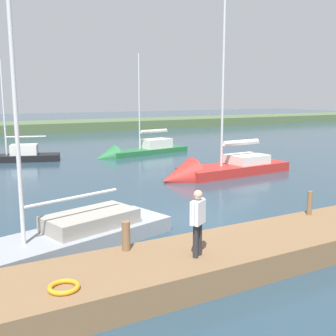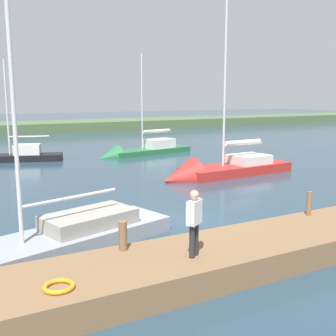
{
  "view_description": "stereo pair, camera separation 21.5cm",
  "coord_description": "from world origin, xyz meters",
  "px_view_note": "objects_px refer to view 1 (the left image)",
  "views": [
    {
      "loc": [
        7.87,
        12.75,
        4.61
      ],
      "look_at": [
        0.03,
        -1.41,
        1.76
      ],
      "focal_mm": 44.02,
      "sensor_mm": 36.0,
      "label": 1
    },
    {
      "loc": [
        7.68,
        12.85,
        4.61
      ],
      "look_at": [
        0.03,
        -1.41,
        1.76
      ],
      "focal_mm": 44.02,
      "sensor_mm": 36.0,
      "label": 2
    }
  ],
  "objects_px": {
    "sailboat_near_dock": "(3,159)",
    "person_on_dock": "(198,219)",
    "life_ring_buoy": "(64,287)",
    "mooring_post_far": "(126,236)",
    "sailboat_far_right": "(9,259)",
    "sailboat_behind_pier": "(137,153)",
    "mooring_post_near": "(310,203)",
    "sailboat_outer_mooring": "(216,173)"
  },
  "relations": [
    {
      "from": "mooring_post_near",
      "to": "sailboat_far_right",
      "type": "relative_size",
      "value": 0.08
    },
    {
      "from": "sailboat_far_right",
      "to": "person_on_dock",
      "type": "relative_size",
      "value": 5.81
    },
    {
      "from": "sailboat_behind_pier",
      "to": "sailboat_far_right",
      "type": "distance_m",
      "value": 21.61
    },
    {
      "from": "life_ring_buoy",
      "to": "person_on_dock",
      "type": "relative_size",
      "value": 0.39
    },
    {
      "from": "sailboat_near_dock",
      "to": "sailboat_outer_mooring",
      "type": "xyz_separation_m",
      "value": [
        -10.08,
        11.69,
        0.04
      ]
    },
    {
      "from": "sailboat_behind_pier",
      "to": "person_on_dock",
      "type": "xyz_separation_m",
      "value": [
        8.17,
        21.29,
        1.53
      ]
    },
    {
      "from": "sailboat_far_right",
      "to": "sailboat_near_dock",
      "type": "height_order",
      "value": "sailboat_far_right"
    },
    {
      "from": "sailboat_behind_pier",
      "to": "sailboat_far_right",
      "type": "xyz_separation_m",
      "value": [
        12.1,
        17.9,
        0.04
      ]
    },
    {
      "from": "person_on_dock",
      "to": "sailboat_far_right",
      "type": "bearing_deg",
      "value": -162.65
    },
    {
      "from": "life_ring_buoy",
      "to": "sailboat_behind_pier",
      "type": "relative_size",
      "value": 0.08
    },
    {
      "from": "mooring_post_near",
      "to": "sailboat_near_dock",
      "type": "relative_size",
      "value": 0.1
    },
    {
      "from": "life_ring_buoy",
      "to": "sailboat_far_right",
      "type": "distance_m",
      "value": 3.64
    },
    {
      "from": "person_on_dock",
      "to": "life_ring_buoy",
      "type": "bearing_deg",
      "value": -119.08
    },
    {
      "from": "sailboat_behind_pier",
      "to": "sailboat_outer_mooring",
      "type": "xyz_separation_m",
      "value": [
        -0.32,
        10.17,
        0.07
      ]
    },
    {
      "from": "mooring_post_near",
      "to": "sailboat_far_right",
      "type": "distance_m",
      "value": 9.44
    },
    {
      "from": "person_on_dock",
      "to": "mooring_post_far",
      "type": "bearing_deg",
      "value": -163.43
    },
    {
      "from": "mooring_post_far",
      "to": "person_on_dock",
      "type": "distance_m",
      "value": 1.93
    },
    {
      "from": "person_on_dock",
      "to": "sailboat_behind_pier",
      "type": "bearing_deg",
      "value": 127.11
    },
    {
      "from": "mooring_post_near",
      "to": "mooring_post_far",
      "type": "xyz_separation_m",
      "value": [
        6.59,
        0.0,
        -0.02
      ]
    },
    {
      "from": "sailboat_far_right",
      "to": "mooring_post_near",
      "type": "bearing_deg",
      "value": 151.0
    },
    {
      "from": "sailboat_near_dock",
      "to": "person_on_dock",
      "type": "relative_size",
      "value": 4.69
    },
    {
      "from": "mooring_post_near",
      "to": "sailboat_far_right",
      "type": "height_order",
      "value": "sailboat_far_right"
    },
    {
      "from": "life_ring_buoy",
      "to": "sailboat_far_right",
      "type": "relative_size",
      "value": 0.07
    },
    {
      "from": "sailboat_near_dock",
      "to": "person_on_dock",
      "type": "xyz_separation_m",
      "value": [
        -1.58,
        22.81,
        1.5
      ]
    },
    {
      "from": "sailboat_near_dock",
      "to": "sailboat_far_right",
      "type": "bearing_deg",
      "value": 101.02
    },
    {
      "from": "sailboat_outer_mooring",
      "to": "mooring_post_near",
      "type": "bearing_deg",
      "value": 67.81
    },
    {
      "from": "life_ring_buoy",
      "to": "mooring_post_far",
      "type": "bearing_deg",
      "value": -145.02
    },
    {
      "from": "mooring_post_far",
      "to": "sailboat_near_dock",
      "type": "xyz_separation_m",
      "value": [
        0.21,
        -21.59,
        -0.92
      ]
    },
    {
      "from": "mooring_post_far",
      "to": "sailboat_far_right",
      "type": "relative_size",
      "value": 0.08
    },
    {
      "from": "sailboat_far_right",
      "to": "sailboat_behind_pier",
      "type": "bearing_deg",
      "value": -139.71
    },
    {
      "from": "sailboat_far_right",
      "to": "person_on_dock",
      "type": "height_order",
      "value": "sailboat_far_right"
    },
    {
      "from": "sailboat_behind_pier",
      "to": "sailboat_near_dock",
      "type": "height_order",
      "value": "sailboat_behind_pier"
    },
    {
      "from": "mooring_post_near",
      "to": "sailboat_near_dock",
      "type": "xyz_separation_m",
      "value": [
        6.8,
        -21.59,
        -0.94
      ]
    },
    {
      "from": "life_ring_buoy",
      "to": "person_on_dock",
      "type": "xyz_separation_m",
      "value": [
        -3.35,
        -0.16,
        0.91
      ]
    },
    {
      "from": "sailboat_far_right",
      "to": "person_on_dock",
      "type": "xyz_separation_m",
      "value": [
        -3.93,
        3.39,
        1.48
      ]
    },
    {
      "from": "life_ring_buoy",
      "to": "sailboat_behind_pier",
      "type": "distance_m",
      "value": 24.36
    },
    {
      "from": "sailboat_behind_pier",
      "to": "person_on_dock",
      "type": "distance_m",
      "value": 22.86
    },
    {
      "from": "sailboat_outer_mooring",
      "to": "person_on_dock",
      "type": "relative_size",
      "value": 6.58
    },
    {
      "from": "mooring_post_near",
      "to": "life_ring_buoy",
      "type": "relative_size",
      "value": 1.21
    },
    {
      "from": "life_ring_buoy",
      "to": "person_on_dock",
      "type": "bearing_deg",
      "value": -177.18
    },
    {
      "from": "mooring_post_near",
      "to": "person_on_dock",
      "type": "relative_size",
      "value": 0.48
    },
    {
      "from": "mooring_post_near",
      "to": "sailboat_far_right",
      "type": "xyz_separation_m",
      "value": [
        9.14,
        -2.17,
        -0.92
      ]
    }
  ]
}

